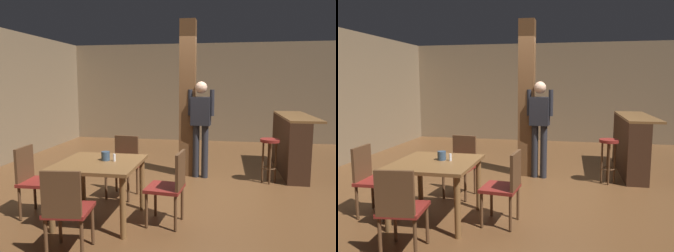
% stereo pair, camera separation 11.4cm
% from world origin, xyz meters
% --- Properties ---
extents(ground_plane, '(10.80, 10.80, 0.00)m').
position_xyz_m(ground_plane, '(0.00, 0.00, 0.00)').
color(ground_plane, brown).
extents(wall_back, '(8.00, 0.10, 2.80)m').
position_xyz_m(wall_back, '(0.00, 4.50, 1.40)').
color(wall_back, '#756047').
rests_on(wall_back, ground_plane).
extents(pillar, '(0.28, 0.28, 2.80)m').
position_xyz_m(pillar, '(-0.14, 0.86, 1.40)').
color(pillar, brown).
rests_on(pillar, ground_plane).
extents(dining_table, '(0.98, 0.98, 0.75)m').
position_xyz_m(dining_table, '(-0.96, -1.37, 0.63)').
color(dining_table, brown).
rests_on(dining_table, ground_plane).
extents(chair_west, '(0.43, 0.43, 0.89)m').
position_xyz_m(chair_west, '(-1.85, -1.38, 0.51)').
color(chair_west, maroon).
rests_on(chair_west, ground_plane).
extents(chair_south, '(0.46, 0.46, 0.89)m').
position_xyz_m(chair_south, '(-0.96, -2.24, 0.51)').
color(chair_south, maroon).
rests_on(chair_south, ground_plane).
extents(chair_north, '(0.46, 0.46, 0.89)m').
position_xyz_m(chair_north, '(-0.95, -0.45, 0.51)').
color(chair_north, maroon).
rests_on(chair_north, ground_plane).
extents(chair_east, '(0.46, 0.46, 0.89)m').
position_xyz_m(chair_east, '(-0.08, -1.34, 0.51)').
color(chair_east, maroon).
rests_on(chair_east, ground_plane).
extents(napkin_cup, '(0.10, 0.10, 0.11)m').
position_xyz_m(napkin_cup, '(-0.91, -1.29, 0.80)').
color(napkin_cup, '#33475B').
rests_on(napkin_cup, dining_table).
extents(salt_shaker, '(0.03, 0.03, 0.09)m').
position_xyz_m(salt_shaker, '(-0.79, -1.31, 0.79)').
color(salt_shaker, silver).
rests_on(salt_shaker, dining_table).
extents(standing_person, '(0.47, 0.24, 1.72)m').
position_xyz_m(standing_person, '(0.12, 0.71, 1.00)').
color(standing_person, black).
rests_on(standing_person, ground_plane).
extents(bar_counter, '(0.56, 1.89, 1.09)m').
position_xyz_m(bar_counter, '(1.77, 1.39, 0.55)').
color(bar_counter, brown).
rests_on(bar_counter, ground_plane).
extents(bar_stool_near, '(0.32, 0.32, 0.76)m').
position_xyz_m(bar_stool_near, '(1.30, 0.58, 0.56)').
color(bar_stool_near, maroon).
rests_on(bar_stool_near, ground_plane).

